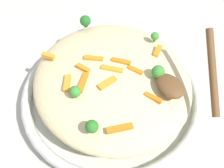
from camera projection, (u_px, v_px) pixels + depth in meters
The scene contains 21 objects.
ground_plane at pixel (112, 103), 0.59m from camera, with size 2.40×2.40×0.00m, color beige.
serving_bowl at pixel (112, 96), 0.57m from camera, with size 0.36×0.36×0.04m.
pasta_mound at pixel (112, 81), 0.53m from camera, with size 0.31×0.29×0.07m, color beige.
carrot_piece_0 at pixel (107, 83), 0.48m from camera, with size 0.04×0.01×0.01m, color orange.
carrot_piece_1 at pixel (110, 68), 0.50m from camera, with size 0.04×0.01×0.01m, color orange.
carrot_piece_2 at pixel (135, 70), 0.50m from camera, with size 0.03×0.01×0.01m, color orange.
carrot_piece_3 at pixel (159, 52), 0.53m from camera, with size 0.03×0.01×0.01m, color orange.
carrot_piece_4 at pixel (120, 128), 0.43m from camera, with size 0.04×0.01×0.01m, color orange.
carrot_piece_5 at pixel (67, 83), 0.49m from camera, with size 0.03×0.01×0.01m, color orange.
carrot_piece_6 at pixel (94, 58), 0.51m from camera, with size 0.04×0.01×0.01m, color orange.
carrot_piece_7 at pixel (153, 98), 0.47m from camera, with size 0.03×0.01×0.01m, color orange.
carrot_piece_8 at pixel (83, 68), 0.50m from camera, with size 0.03×0.01×0.01m, color orange.
carrot_piece_9 at pixel (48, 56), 0.52m from camera, with size 0.02×0.01×0.01m, color orange.
carrot_piece_10 at pixel (121, 62), 0.51m from camera, with size 0.04×0.01×0.01m, color orange.
carrot_piece_11 at pixel (83, 83), 0.48m from camera, with size 0.04×0.01×0.01m, color orange.
broccoli_floret_0 at pixel (158, 72), 0.48m from camera, with size 0.02×0.02×0.03m.
broccoli_floret_1 at pixel (92, 127), 0.42m from camera, with size 0.02×0.02×0.02m.
broccoli_floret_2 at pixel (155, 36), 0.54m from camera, with size 0.02×0.02×0.02m.
broccoli_floret_3 at pixel (75, 92), 0.46m from camera, with size 0.02×0.02×0.02m.
broccoli_floret_4 at pixel (85, 21), 0.57m from camera, with size 0.02×0.02×0.03m.
serving_spoon at pixel (184, 81), 0.46m from camera, with size 0.12×0.11×0.08m.
Camera 1 is at (0.28, -0.16, 0.49)m, focal length 44.81 mm.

